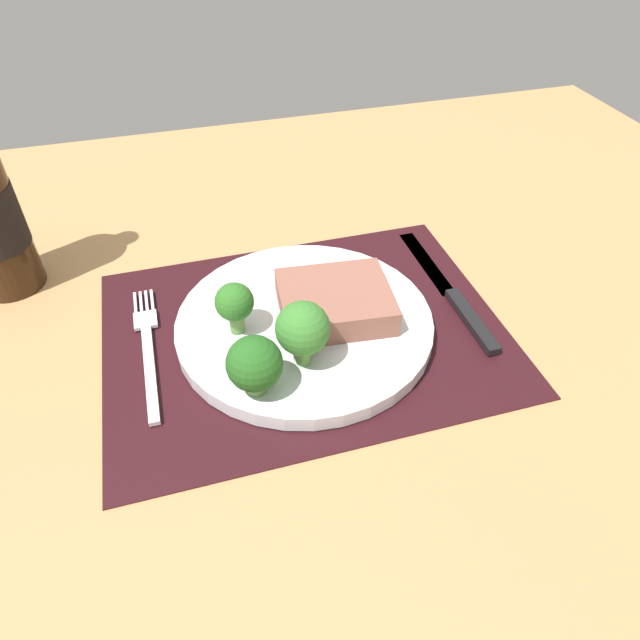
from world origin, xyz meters
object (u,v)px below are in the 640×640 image
Objects in this scene: fork at (148,348)px; knife at (453,295)px; plate at (305,324)px; steak at (335,303)px.

knife is (33.06, -0.89, 0.05)cm from fork.
fork is 33.07cm from knife.
plate is 1.15× the size of knife.
knife is at bearing 3.09° from steak.
knife is at bearing 1.77° from plate.
plate is 2.37× the size of steak.
steak is 0.58× the size of fork.
knife is at bearing 1.40° from fork.
steak is at bearing -3.92° from plate.
knife reaches higher than fork.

